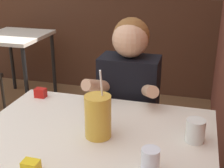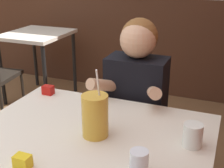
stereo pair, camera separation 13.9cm
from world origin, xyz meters
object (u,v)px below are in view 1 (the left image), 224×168
(person_seated, at_px, (129,111))
(main_table, at_px, (90,153))
(cocktail_pitcher, at_px, (98,116))
(background_table, at_px, (15,44))

(person_seated, bearing_deg, main_table, -93.89)
(person_seated, xyz_separation_m, cocktail_pitcher, (-0.01, -0.54, 0.23))
(background_table, height_order, person_seated, person_seated)
(main_table, distance_m, background_table, 2.26)
(main_table, height_order, cocktail_pitcher, cocktail_pitcher)
(main_table, bearing_deg, background_table, 129.72)
(main_table, relative_size, person_seated, 0.89)
(background_table, xyz_separation_m, person_seated, (1.48, -1.15, -0.03))
(main_table, bearing_deg, person_seated, 86.11)
(person_seated, bearing_deg, background_table, 142.13)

